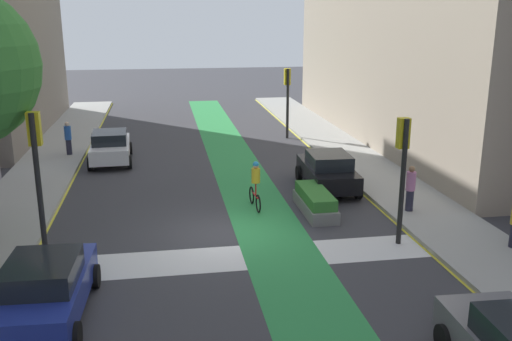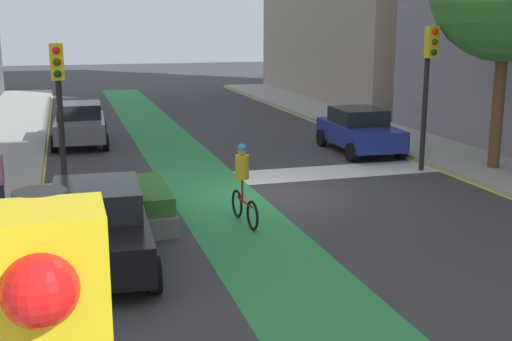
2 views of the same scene
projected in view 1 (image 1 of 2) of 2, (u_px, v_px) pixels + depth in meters
ground_plane at (226, 233)px, 18.89m from camera, size 120.00×120.00×0.00m
bike_lane_paint at (270, 231)px, 19.12m from camera, size 2.40×60.00×0.01m
crosswalk_band at (234, 258)px, 16.99m from camera, size 12.00×1.80×0.01m
curb_stripe_left at (39, 245)px, 17.94m from camera, size 0.16×60.00×0.01m
sidewalk_right at (436, 218)px, 20.06m from camera, size 3.00×60.00×0.15m
curb_stripe_right at (396, 223)px, 19.84m from camera, size 0.16×60.00×0.01m
traffic_signal_near_right at (403, 157)px, 17.44m from camera, size 0.35×0.52×4.03m
traffic_signal_near_left at (37, 160)px, 15.92m from camera, size 0.35×0.52×4.47m
traffic_signal_far_right at (287, 90)px, 32.78m from camera, size 0.35×0.52×4.06m
car_black_right_far at (328, 171)px, 23.48m from camera, size 2.16×4.27×1.57m
car_blue_left_near at (45, 288)px, 13.40m from camera, size 2.16×4.27×1.57m
car_white_left_far at (110, 146)px, 27.75m from camera, size 2.15×4.26×1.57m
cyclist_in_lane at (255, 184)px, 21.05m from camera, size 0.32×1.73×1.86m
pedestrian_sidewalk_left_a at (68, 138)px, 28.67m from camera, size 0.34×0.34×1.69m
pedestrian_sidewalk_right_b at (410, 188)px, 20.43m from camera, size 0.34×0.34×1.69m
median_planter at (315, 202)px, 20.82m from camera, size 0.99×3.03×0.85m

